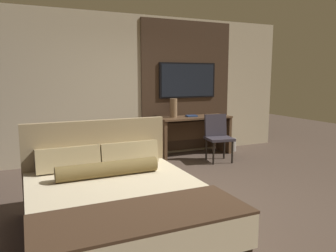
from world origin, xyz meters
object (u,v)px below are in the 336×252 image
at_px(tv, 188,80).
at_px(book, 192,116).
at_px(vase_tall, 173,108).
at_px(waste_bin, 231,145).
at_px(bed, 118,206).
at_px(desk, 193,129).
at_px(desk_chair, 218,133).

relative_size(tv, book, 5.50).
bearing_deg(vase_tall, tv, 24.01).
xyz_separation_m(book, waste_bin, (0.96, -0.04, -0.67)).
distance_m(bed, vase_tall, 3.54).
bearing_deg(vase_tall, desk, -7.25).
height_order(desk_chair, book, desk_chair).
relative_size(tv, waste_bin, 4.61).
height_order(tv, desk_chair, tv).
distance_m(vase_tall, waste_bin, 1.58).
xyz_separation_m(desk, desk_chair, (0.19, -0.65, 0.00)).
xyz_separation_m(bed, desk_chair, (2.57, 2.16, 0.23)).
distance_m(vase_tall, book, 0.42).
bearing_deg(tv, vase_tall, -155.99).
bearing_deg(book, tv, 80.24).
xyz_separation_m(desk, tv, (-0.00, 0.24, 1.01)).
bearing_deg(desk, desk_chair, -73.75).
bearing_deg(book, desk_chair, -69.23).
distance_m(tv, vase_tall, 0.71).
bearing_deg(desk_chair, waste_bin, 47.60).
distance_m(desk_chair, vase_tall, 1.03).
bearing_deg(bed, vase_tall, 55.46).
xyz_separation_m(tv, desk_chair, (0.19, -0.89, -1.00)).
height_order(vase_tall, book, vase_tall).
height_order(bed, waste_bin, bed).
height_order(vase_tall, waste_bin, vase_tall).
relative_size(bed, desk, 1.36).
distance_m(tv, book, 0.77).
relative_size(desk, desk_chair, 1.72).
distance_m(bed, tv, 4.06).
xyz_separation_m(tv, waste_bin, (0.92, -0.31, -1.39)).
relative_size(desk_chair, waste_bin, 3.19).
bearing_deg(desk_chair, desk, 115.48).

